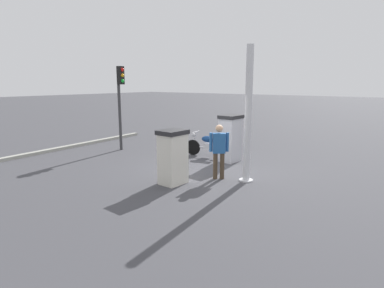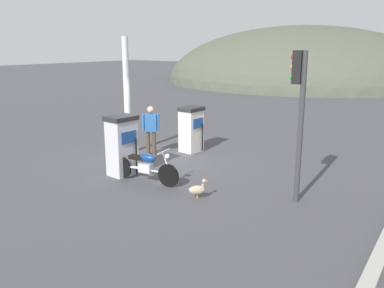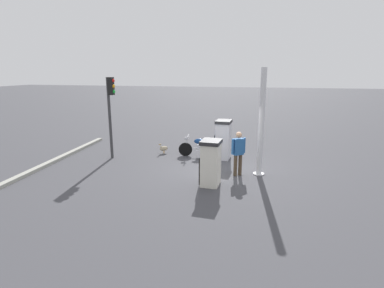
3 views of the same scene
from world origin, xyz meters
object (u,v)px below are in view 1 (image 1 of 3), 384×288
object	(u,v)px
fuel_pump_far	(173,157)
attendant_person	(219,148)
motorcycle_near_pump	(209,145)
fuel_pump_near	(230,138)
wandering_duck	(175,145)
canopy_support_pole	(248,118)
roadside_traffic_light	(120,93)

from	to	relation	value
fuel_pump_far	attendant_person	xyz separation A→B (m)	(-0.80, -1.14, 0.14)
motorcycle_near_pump	fuel_pump_near	bearing A→B (deg)	173.26
motorcycle_near_pump	wandering_duck	world-z (taller)	motorcycle_near_pump
attendant_person	motorcycle_near_pump	bearing A→B (deg)	-50.85
motorcycle_near_pump	canopy_support_pole	size ratio (longest dim) A/B	0.54
fuel_pump_near	roadside_traffic_light	xyz separation A→B (m)	(4.62, 0.98, 1.51)
motorcycle_near_pump	wandering_duck	size ratio (longest dim) A/B	4.30
fuel_pump_near	wandering_duck	xyz separation A→B (m)	(2.76, -0.25, -0.62)
fuel_pump_near	fuel_pump_far	world-z (taller)	fuel_pump_near
attendant_person	canopy_support_pole	distance (m)	1.21
fuel_pump_near	fuel_pump_far	size ratio (longest dim) A/B	1.10
roadside_traffic_light	fuel_pump_near	bearing A→B (deg)	-167.99
fuel_pump_far	roadside_traffic_light	xyz separation A→B (m)	(4.62, -2.21, 1.59)
attendant_person	roadside_traffic_light	size ratio (longest dim) A/B	0.47
fuel_pump_near	motorcycle_near_pump	world-z (taller)	fuel_pump_near
fuel_pump_near	roadside_traffic_light	distance (m)	4.96
attendant_person	roadside_traffic_light	bearing A→B (deg)	-11.19
motorcycle_near_pump	wandering_duck	bearing A→B (deg)	-4.32
fuel_pump_near	attendant_person	world-z (taller)	fuel_pump_near
fuel_pump_near	roadside_traffic_light	world-z (taller)	roadside_traffic_light
attendant_person	wandering_duck	size ratio (longest dim) A/B	3.33
fuel_pump_near	fuel_pump_far	distance (m)	3.19
attendant_person	canopy_support_pole	xyz separation A→B (m)	(-0.75, -0.30, 0.91)
canopy_support_pole	wandering_duck	bearing A→B (deg)	-24.99
wandering_duck	canopy_support_pole	bearing A→B (deg)	155.01
fuel_pump_near	motorcycle_near_pump	distance (m)	1.05
attendant_person	roadside_traffic_light	distance (m)	5.71
fuel_pump_near	motorcycle_near_pump	size ratio (longest dim) A/B	0.81
roadside_traffic_light	canopy_support_pole	xyz separation A→B (m)	(-6.16, 0.77, -0.53)
motorcycle_near_pump	canopy_support_pole	world-z (taller)	canopy_support_pole
fuel_pump_near	roadside_traffic_light	bearing A→B (deg)	12.01
motorcycle_near_pump	canopy_support_pole	xyz separation A→B (m)	(-2.51, 1.87, 1.35)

